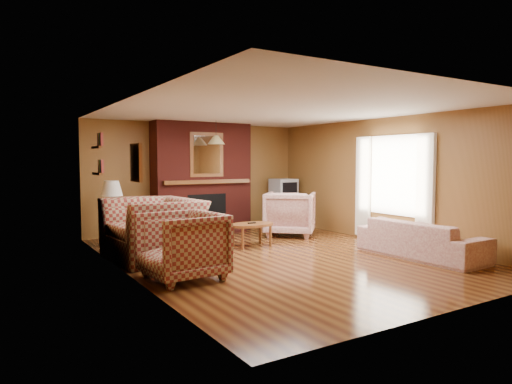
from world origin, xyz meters
TOP-DOWN VIEW (x-y plane):
  - floor at (0.00, 0.00)m, footprint 6.50×6.50m
  - ceiling at (0.00, 0.00)m, footprint 6.50×6.50m
  - wall_back at (0.00, 3.25)m, footprint 6.50×0.00m
  - wall_front at (0.00, -3.25)m, footprint 6.50×0.00m
  - wall_left at (-2.50, 0.00)m, footprint 0.00×6.50m
  - wall_right at (2.50, 0.00)m, footprint 0.00×6.50m
  - fireplace at (0.00, 2.98)m, footprint 2.20×0.82m
  - window_right at (2.45, -0.20)m, footprint 0.10×1.85m
  - bookshelf at (-2.44, 1.90)m, footprint 0.09×0.55m
  - botanical_print at (-2.47, -0.30)m, footprint 0.05×0.40m
  - pendant_light at (0.00, 2.30)m, footprint 0.36×0.36m
  - plaid_loveseat at (-1.85, 0.87)m, footprint 1.42×1.59m
  - plaid_armchair at (-1.95, -0.56)m, footprint 1.06×1.03m
  - floral_sofa at (1.90, -1.31)m, footprint 0.86×2.09m
  - floral_armchair at (1.36, 1.57)m, footprint 1.42×1.42m
  - coffee_table at (0.02, 0.92)m, footprint 0.88×0.54m
  - side_table at (-2.10, 2.45)m, footprint 0.43×0.43m
  - table_lamp at (-2.10, 2.45)m, footprint 0.40×0.40m
  - tv_stand at (2.05, 2.80)m, footprint 0.62×0.57m
  - crt_tv at (2.05, 2.79)m, footprint 0.53×0.53m

SIDE VIEW (x-z plane):
  - floor at x=0.00m, z-range 0.00..0.00m
  - side_table at x=-2.10m, z-range 0.00..0.54m
  - floral_sofa at x=1.90m, z-range 0.00..0.60m
  - tv_stand at x=2.05m, z-range 0.00..0.64m
  - coffee_table at x=0.02m, z-range 0.15..0.60m
  - plaid_armchair at x=-1.95m, z-range 0.00..0.90m
  - floral_armchair at x=1.36m, z-range 0.00..0.93m
  - plaid_loveseat at x=-1.85m, z-range 0.00..0.96m
  - crt_tv at x=2.05m, z-range 0.64..1.13m
  - table_lamp at x=-2.10m, z-range 0.57..1.24m
  - window_right at x=2.45m, z-range 0.13..2.13m
  - fireplace at x=0.00m, z-range -0.02..2.38m
  - wall_back at x=0.00m, z-range -2.05..4.45m
  - wall_front at x=0.00m, z-range -2.05..4.45m
  - wall_left at x=-2.50m, z-range -2.05..4.45m
  - wall_right at x=2.50m, z-range -2.05..4.45m
  - botanical_print at x=-2.47m, z-range 1.30..1.80m
  - bookshelf at x=-2.44m, z-range 1.31..2.02m
  - pendant_light at x=0.00m, z-range 1.76..2.24m
  - ceiling at x=0.00m, z-range 2.40..2.40m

